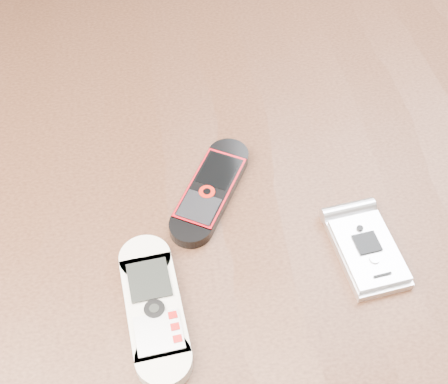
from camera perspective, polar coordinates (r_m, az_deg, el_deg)
The scene contains 4 objects.
table at distance 0.69m, azimuth -0.41°, elevation -5.95°, with size 1.20×0.80×0.75m.
nokia_white at distance 0.53m, azimuth -6.41°, elevation -10.46°, with size 0.05×0.14×0.02m, color beige.
nokia_black_red at distance 0.60m, azimuth -1.25°, elevation 0.18°, with size 0.04×0.13×0.01m, color black.
motorola_razr at distance 0.57m, azimuth 12.94°, elevation -5.14°, with size 0.05×0.10×0.02m, color silver.
Camera 1 is at (-0.04, -0.36, 1.23)m, focal length 50.00 mm.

